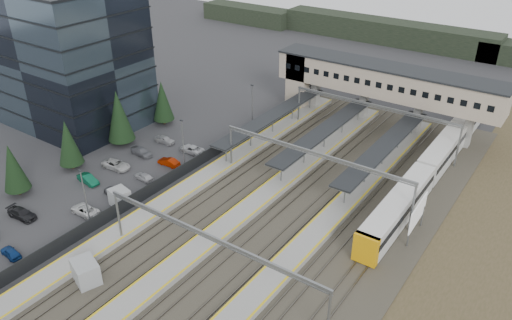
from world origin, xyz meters
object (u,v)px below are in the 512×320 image
Objects in this scene: footbridge at (370,81)px; billboard at (418,214)px; office_building at (68,56)px; relay_cabin_far at (120,198)px; relay_cabin_near at (86,272)px; train at (445,149)px.

billboard is at bearing -56.16° from footbridge.
office_building is 7.99× the size of relay_cabin_far.
relay_cabin_near is at bearing -55.31° from relay_cabin_far.
billboard is at bearing 24.51° from relay_cabin_far.
relay_cabin_far is 49.69m from train.
relay_cabin_near is 0.10× the size of footbridge.
train reaches higher than relay_cabin_near.
train is (32.19, 37.84, 0.90)m from relay_cabin_far.
footbridge is at bearing 82.67° from relay_cabin_near.
relay_cabin_near is at bearing -115.22° from train.
billboard is at bearing -82.31° from train.
relay_cabin_near is at bearing -36.68° from office_building.
relay_cabin_near is 55.49m from train.
footbridge is at bearing 70.44° from relay_cabin_far.
billboard is (26.59, 28.38, 2.04)m from relay_cabin_near.
relay_cabin_near is 0.06× the size of train.
billboard reaches higher than relay_cabin_near.
office_building reaches higher than billboard.
relay_cabin_near is (36.36, -27.09, -10.84)m from office_building.
office_building reaches higher than train.
billboard is at bearing 46.87° from relay_cabin_near.
train is (16.30, -6.89, -5.83)m from footbridge.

